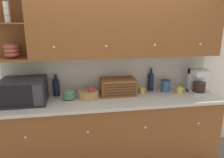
% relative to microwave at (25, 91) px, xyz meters
% --- Properties ---
extents(ground_plane, '(24.00, 24.00, 0.00)m').
position_rel_microwave_xyz_m(ground_plane, '(1.10, 0.29, -1.10)').
color(ground_plane, slate).
extents(wall_back, '(5.26, 0.06, 2.60)m').
position_rel_microwave_xyz_m(wall_back, '(1.10, 0.32, 0.20)').
color(wall_back, white).
rests_on(wall_back, ground_plane).
extents(counter_unit, '(2.88, 0.63, 0.94)m').
position_rel_microwave_xyz_m(counter_unit, '(1.10, -0.01, -0.63)').
color(counter_unit, brown).
rests_on(counter_unit, ground_plane).
extents(backsplash_panel, '(2.86, 0.01, 0.54)m').
position_rel_microwave_xyz_m(backsplash_panel, '(1.10, 0.29, 0.11)').
color(backsplash_panel, '#B7B2A8').
rests_on(backsplash_panel, counter_unit).
extents(upper_cabinets, '(2.86, 0.38, 0.89)m').
position_rel_microwave_xyz_m(upper_cabinets, '(1.27, 0.11, 0.82)').
color(upper_cabinets, brown).
rests_on(upper_cabinets, backsplash_panel).
extents(microwave, '(0.51, 0.38, 0.32)m').
position_rel_microwave_xyz_m(microwave, '(0.00, 0.00, 0.00)').
color(microwave, black).
rests_on(microwave, counter_unit).
extents(second_wine_bottle, '(0.09, 0.09, 0.30)m').
position_rel_microwave_xyz_m(second_wine_bottle, '(0.36, 0.23, -0.02)').
color(second_wine_bottle, black).
rests_on(second_wine_bottle, counter_unit).
extents(bowl_stack_on_counter, '(0.18, 0.18, 0.12)m').
position_rel_microwave_xyz_m(bowl_stack_on_counter, '(0.53, 0.07, -0.10)').
color(bowl_stack_on_counter, slate).
rests_on(bowl_stack_on_counter, counter_unit).
extents(fruit_basket, '(0.27, 0.27, 0.15)m').
position_rel_microwave_xyz_m(fruit_basket, '(0.79, 0.07, -0.11)').
color(fruit_basket, '#A87F4C').
rests_on(fruit_basket, counter_unit).
extents(bread_box, '(0.47, 0.27, 0.23)m').
position_rel_microwave_xyz_m(bread_box, '(1.19, 0.12, -0.04)').
color(bread_box, brown).
rests_on(bread_box, counter_unit).
extents(mug, '(0.09, 0.08, 0.09)m').
position_rel_microwave_xyz_m(mug, '(1.54, 0.14, -0.11)').
color(mug, gold).
rests_on(mug, counter_unit).
extents(wine_bottle, '(0.08, 0.08, 0.34)m').
position_rel_microwave_xyz_m(wine_bottle, '(1.69, 0.22, -0.01)').
color(wine_bottle, black).
rests_on(wine_bottle, counter_unit).
extents(storage_canister, '(0.13, 0.13, 0.17)m').
position_rel_microwave_xyz_m(storage_canister, '(1.89, 0.15, -0.07)').
color(storage_canister, '#33567A').
rests_on(storage_canister, counter_unit).
extents(mug_blue_second, '(0.10, 0.08, 0.09)m').
position_rel_microwave_xyz_m(mug_blue_second, '(2.06, 0.05, -0.11)').
color(mug_blue_second, gold).
rests_on(mug_blue_second, counter_unit).
extents(coffee_maker, '(0.23, 0.25, 0.34)m').
position_rel_microwave_xyz_m(coffee_maker, '(2.32, 0.04, 0.01)').
color(coffee_maker, '#B7B7BC').
rests_on(coffee_maker, counter_unit).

